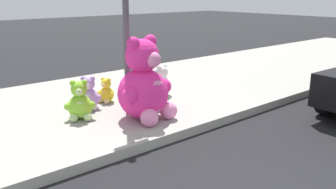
{
  "coord_description": "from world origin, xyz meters",
  "views": [
    {
      "loc": [
        -2.51,
        -0.86,
        2.2
      ],
      "look_at": [
        1.25,
        3.6,
        0.55
      ],
      "focal_mm": 39.14,
      "sensor_mm": 36.0,
      "label": 1
    }
  ],
  "objects": [
    {
      "name": "plush_lime",
      "position": [
        0.1,
        4.49,
        0.41
      ],
      "size": [
        0.47,
        0.48,
        0.66
      ],
      "color": "#8CD133",
      "rests_on": "sidewalk"
    },
    {
      "name": "plush_yellow",
      "position": [
        0.93,
        5.05,
        0.34
      ],
      "size": [
        0.34,
        0.34,
        0.47
      ],
      "color": "yellow",
      "rests_on": "sidewalk"
    },
    {
      "name": "plush_teal",
      "position": [
        1.57,
        5.03,
        0.42
      ],
      "size": [
        0.48,
        0.49,
        0.68
      ],
      "color": "teal",
      "rests_on": "sidewalk"
    },
    {
      "name": "plush_white",
      "position": [
        2.03,
        4.74,
        0.4
      ],
      "size": [
        0.48,
        0.45,
        0.64
      ],
      "color": "white",
      "rests_on": "sidewalk"
    },
    {
      "name": "sign_pole",
      "position": [
        1.0,
        4.4,
        1.85
      ],
      "size": [
        0.56,
        0.11,
        3.2
      ],
      "color": "#4C4C51",
      "rests_on": "sidewalk"
    },
    {
      "name": "plush_pink_large",
      "position": [
        0.93,
        3.81,
        0.7
      ],
      "size": [
        1.05,
        0.96,
        1.38
      ],
      "color": "#F22D93",
      "rests_on": "sidewalk"
    },
    {
      "name": "plush_lavender",
      "position": [
        0.48,
        4.9,
        0.39
      ],
      "size": [
        0.42,
        0.43,
        0.6
      ],
      "color": "#B28CD8",
      "rests_on": "sidewalk"
    },
    {
      "name": "sidewalk",
      "position": [
        0.0,
        5.2,
        0.07
      ],
      "size": [
        28.0,
        4.4,
        0.15
      ],
      "primitive_type": "cube",
      "color": "#9E9B93",
      "rests_on": "ground_plane"
    }
  ]
}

